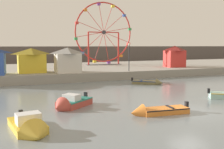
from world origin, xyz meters
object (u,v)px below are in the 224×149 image
motorboat_olive_wood (150,82)px  motorboat_orange_hull (155,111)px  motorboat_mustard_yellow (30,128)px  ferris_wheel_red_frame (104,33)px  carnival_booth_white_ticket (68,60)px  motorboat_faded_red (70,103)px  promenade_lamp_near (129,53)px  carnival_booth_red_striped (175,56)px  carnival_booth_yellow_awning (32,60)px

motorboat_olive_wood → motorboat_orange_hull: (-6.87, -12.46, 0.00)m
motorboat_mustard_yellow → ferris_wheel_red_frame: (15.94, 31.63, 6.54)m
ferris_wheel_red_frame → carnival_booth_white_ticket: bearing=-129.1°
motorboat_mustard_yellow → motorboat_faded_red: bearing=137.7°
motorboat_orange_hull → promenade_lamp_near: bearing=-105.4°
ferris_wheel_red_frame → carnival_booth_red_striped: 13.52m
ferris_wheel_red_frame → promenade_lamp_near: bearing=-94.6°
motorboat_olive_wood → carnival_booth_white_ticket: size_ratio=0.99×
carnival_booth_yellow_awning → motorboat_orange_hull: bearing=-75.6°
carnival_booth_red_striped → carnival_booth_white_ticket: carnival_booth_red_striped is taller
carnival_booth_white_ticket → promenade_lamp_near: size_ratio=0.91×
ferris_wheel_red_frame → carnival_booth_red_striped: (9.02, -9.27, -3.92)m
motorboat_mustard_yellow → promenade_lamp_near: size_ratio=1.06×
motorboat_orange_hull → carnival_booth_white_ticket: 19.53m
motorboat_mustard_yellow → carnival_booth_yellow_awning: carnival_booth_yellow_awning is taller
ferris_wheel_red_frame → promenade_lamp_near: size_ratio=2.96×
motorboat_mustard_yellow → promenade_lamp_near: bearing=133.2°
motorboat_mustard_yellow → carnival_booth_white_ticket: carnival_booth_white_ticket is taller
motorboat_mustard_yellow → carnival_booth_yellow_awning: (2.17, 21.77, 2.47)m
motorboat_olive_wood → carnival_booth_yellow_awning: carnival_booth_yellow_awning is taller
motorboat_olive_wood → motorboat_orange_hull: motorboat_orange_hull is taller
carnival_booth_yellow_awning → carnival_booth_red_striped: (22.78, 0.59, 0.15)m
carnival_booth_white_ticket → carnival_booth_red_striped: bearing=8.1°
carnival_booth_white_ticket → motorboat_faded_red: bearing=-101.1°
motorboat_mustard_yellow → promenade_lamp_near: (14.91, 18.83, 3.33)m
motorboat_orange_hull → carnival_booth_red_striped: size_ratio=1.24×
motorboat_orange_hull → promenade_lamp_near: (6.75, 17.98, 3.41)m
carnival_booth_white_ticket → promenade_lamp_near: promenade_lamp_near is taller
motorboat_faded_red → carnival_booth_white_ticket: bearing=-141.6°
motorboat_faded_red → carnival_booth_white_ticket: size_ratio=1.04×
motorboat_mustard_yellow → ferris_wheel_red_frame: 36.02m
motorboat_faded_red → carnival_booth_red_striped: carnival_booth_red_striped is taller
promenade_lamp_near → motorboat_orange_hull: bearing=-110.6°
ferris_wheel_red_frame → carnival_booth_red_striped: bearing=-45.8°
motorboat_olive_wood → motorboat_mustard_yellow: 20.08m
motorboat_olive_wood → motorboat_mustard_yellow: (-15.04, -13.31, 0.08)m
motorboat_olive_wood → ferris_wheel_red_frame: size_ratio=0.31×
motorboat_mustard_yellow → carnival_booth_white_ticket: 21.35m
motorboat_orange_hull → carnival_booth_yellow_awning: size_ratio=1.14×
motorboat_faded_red → promenade_lamp_near: (11.66, 13.99, 3.29)m
carnival_booth_yellow_awning → carnival_booth_red_striped: size_ratio=1.09×
carnival_booth_red_striped → promenade_lamp_near: 10.67m
motorboat_mustard_yellow → carnival_booth_red_striped: (24.96, 22.36, 2.62)m
motorboat_faded_red → carnival_booth_white_ticket: (3.34, 15.30, 2.47)m
motorboat_faded_red → carnival_booth_yellow_awning: 17.13m
motorboat_olive_wood → motorboat_orange_hull: bearing=-79.2°
motorboat_faded_red → carnival_booth_red_striped: (21.71, 17.51, 2.58)m
motorboat_faded_red → ferris_wheel_red_frame: ferris_wheel_red_frame is taller
motorboat_faded_red → carnival_booth_yellow_awning: carnival_booth_yellow_awning is taller
motorboat_faded_red → ferris_wheel_red_frame: bearing=-154.6°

